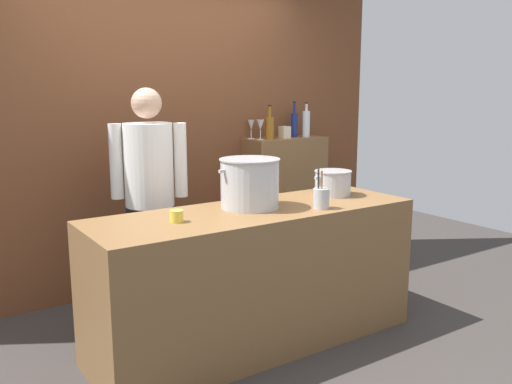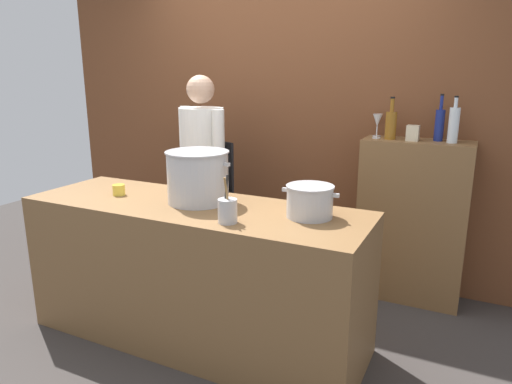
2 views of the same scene
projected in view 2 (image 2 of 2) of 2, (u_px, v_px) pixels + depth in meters
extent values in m
plane|color=#383330|center=(198.00, 336.00, 3.02)|extent=(8.00, 8.00, 0.00)
cube|color=brown|center=(284.00, 94.00, 3.87)|extent=(4.40, 0.10, 3.00)
cube|color=brown|center=(195.00, 273.00, 2.91)|extent=(2.15, 0.70, 0.90)
cube|color=brown|center=(412.00, 222.00, 3.43)|extent=(0.76, 0.32, 1.21)
cylinder|color=black|center=(212.00, 236.00, 3.66)|extent=(0.14, 0.14, 0.84)
cylinder|color=black|center=(198.00, 230.00, 3.81)|extent=(0.14, 0.14, 0.84)
cylinder|color=white|center=(202.00, 146.00, 3.56)|extent=(0.34, 0.34, 0.58)
cube|color=black|center=(222.00, 173.00, 3.73)|extent=(0.28, 0.14, 0.52)
cylinder|color=white|center=(219.00, 145.00, 3.38)|extent=(0.09, 0.09, 0.52)
cylinder|color=white|center=(187.00, 139.00, 3.71)|extent=(0.09, 0.09, 0.52)
sphere|color=tan|center=(200.00, 89.00, 3.45)|extent=(0.21, 0.21, 0.21)
cylinder|color=#B7BABF|center=(198.00, 178.00, 2.82)|extent=(0.37, 0.37, 0.31)
cylinder|color=#B7BABF|center=(197.00, 152.00, 2.78)|extent=(0.39, 0.39, 0.01)
cube|color=#B7BABF|center=(170.00, 159.00, 2.88)|extent=(0.04, 0.02, 0.02)
cube|color=#B7BABF|center=(227.00, 165.00, 2.70)|extent=(0.04, 0.02, 0.02)
cylinder|color=#B7BABF|center=(310.00, 202.00, 2.54)|extent=(0.26, 0.26, 0.17)
cylinder|color=#B7BABF|center=(310.00, 186.00, 2.52)|extent=(0.27, 0.27, 0.01)
cube|color=#B7BABF|center=(285.00, 190.00, 2.59)|extent=(0.04, 0.02, 0.02)
cube|color=#B7BABF|center=(336.00, 195.00, 2.46)|extent=(0.04, 0.02, 0.02)
cylinder|color=#B7BABF|center=(228.00, 211.00, 2.44)|extent=(0.10, 0.10, 0.13)
cylinder|color=#262626|center=(226.00, 197.00, 2.44)|extent=(0.03, 0.03, 0.24)
cylinder|color=olive|center=(227.00, 198.00, 2.43)|extent=(0.03, 0.03, 0.23)
cylinder|color=yellow|center=(119.00, 190.00, 3.01)|extent=(0.08, 0.08, 0.07)
cylinder|color=navy|center=(439.00, 125.00, 3.22)|extent=(0.06, 0.06, 0.22)
cylinder|color=navy|center=(442.00, 103.00, 3.18)|extent=(0.02, 0.02, 0.10)
cylinder|color=black|center=(442.00, 95.00, 3.17)|extent=(0.03, 0.03, 0.01)
cylinder|color=silver|center=(454.00, 125.00, 3.13)|extent=(0.07, 0.07, 0.24)
cylinder|color=silver|center=(456.00, 103.00, 3.09)|extent=(0.02, 0.02, 0.07)
cylinder|color=black|center=(457.00, 97.00, 3.08)|extent=(0.03, 0.03, 0.01)
cylinder|color=#8C5919|center=(391.00, 126.00, 3.31)|extent=(0.08, 0.08, 0.20)
cylinder|color=#8C5919|center=(392.00, 105.00, 3.28)|extent=(0.03, 0.03, 0.09)
cylinder|color=black|center=(393.00, 98.00, 3.26)|extent=(0.03, 0.03, 0.01)
cylinder|color=silver|center=(377.00, 136.00, 3.49)|extent=(0.06, 0.06, 0.01)
cylinder|color=silver|center=(377.00, 131.00, 3.48)|extent=(0.01, 0.01, 0.07)
cone|color=silver|center=(378.00, 120.00, 3.46)|extent=(0.07, 0.07, 0.09)
cylinder|color=silver|center=(376.00, 138.00, 3.38)|extent=(0.06, 0.06, 0.01)
cylinder|color=silver|center=(377.00, 132.00, 3.37)|extent=(0.01, 0.01, 0.08)
cone|color=silver|center=(377.00, 120.00, 3.35)|extent=(0.07, 0.07, 0.09)
cube|color=beige|center=(413.00, 133.00, 3.24)|extent=(0.08, 0.08, 0.11)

